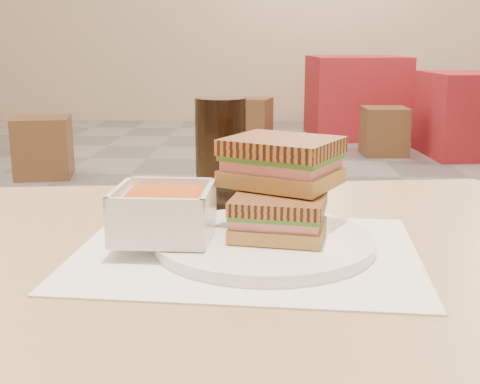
{
  "coord_description": "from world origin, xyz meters",
  "views": [
    {
      "loc": [
        0.04,
        -2.71,
        0.99
      ],
      "look_at": [
        0.01,
        -2.0,
        0.82
      ],
      "focal_mm": 47.24,
      "sensor_mm": 36.0,
      "label": 1
    }
  ],
  "objects_px": {
    "bg_chair_0r": "(43,147)",
    "bg_chair_2r": "(405,114)",
    "bg_table_2": "(356,97)",
    "cola_glass": "(221,152)",
    "soup_bowl": "(164,215)",
    "bg_chair_2l": "(252,119)",
    "panini_lower": "(279,217)",
    "main_table": "(116,342)",
    "plate": "(264,242)",
    "bg_chair_1l": "(384,131)",
    "bg_table_1": "(474,114)"
  },
  "relations": [
    {
      "from": "bg_chair_0r",
      "to": "bg_chair_2r",
      "type": "relative_size",
      "value": 0.91
    },
    {
      "from": "bg_table_2",
      "to": "cola_glass",
      "type": "bearing_deg",
      "value": -99.44
    },
    {
      "from": "soup_bowl",
      "to": "bg_chair_2r",
      "type": "bearing_deg",
      "value": 75.68
    },
    {
      "from": "soup_bowl",
      "to": "bg_chair_2r",
      "type": "xyz_separation_m",
      "value": [
        1.51,
        5.9,
        -0.57
      ]
    },
    {
      "from": "bg_table_2",
      "to": "bg_chair_2l",
      "type": "height_order",
      "value": "bg_table_2"
    },
    {
      "from": "panini_lower",
      "to": "main_table",
      "type": "bearing_deg",
      "value": -174.08
    },
    {
      "from": "plate",
      "to": "bg_chair_2r",
      "type": "relative_size",
      "value": 0.52
    },
    {
      "from": "bg_table_2",
      "to": "bg_chair_1l",
      "type": "height_order",
      "value": "bg_table_2"
    },
    {
      "from": "plate",
      "to": "bg_chair_0r",
      "type": "bearing_deg",
      "value": 113.71
    },
    {
      "from": "soup_bowl",
      "to": "bg_chair_0r",
      "type": "relative_size",
      "value": 0.25
    },
    {
      "from": "bg_chair_0r",
      "to": "bg_chair_2l",
      "type": "relative_size",
      "value": 1.04
    },
    {
      "from": "bg_table_2",
      "to": "soup_bowl",
      "type": "bearing_deg",
      "value": -99.58
    },
    {
      "from": "panini_lower",
      "to": "bg_chair_2r",
      "type": "distance_m",
      "value": 6.08
    },
    {
      "from": "main_table",
      "to": "bg_chair_1l",
      "type": "xyz_separation_m",
      "value": [
        1.17,
        4.8,
        -0.43
      ]
    },
    {
      "from": "bg_table_1",
      "to": "bg_chair_0r",
      "type": "height_order",
      "value": "bg_table_1"
    },
    {
      "from": "bg_table_2",
      "to": "bg_table_1",
      "type": "bearing_deg",
      "value": -50.27
    },
    {
      "from": "bg_chair_2r",
      "to": "bg_chair_1l",
      "type": "bearing_deg",
      "value": -109.76
    },
    {
      "from": "main_table",
      "to": "bg_chair_2r",
      "type": "height_order",
      "value": "main_table"
    },
    {
      "from": "main_table",
      "to": "bg_table_2",
      "type": "bearing_deg",
      "value": 79.87
    },
    {
      "from": "bg_table_2",
      "to": "bg_chair_2l",
      "type": "xyz_separation_m",
      "value": [
        -1.06,
        -0.24,
        -0.2
      ]
    },
    {
      "from": "main_table",
      "to": "bg_chair_0r",
      "type": "distance_m",
      "value": 4.08
    },
    {
      "from": "plate",
      "to": "soup_bowl",
      "type": "relative_size",
      "value": 2.29
    },
    {
      "from": "bg_chair_2l",
      "to": "bg_chair_2r",
      "type": "xyz_separation_m",
      "value": [
        1.58,
        0.26,
        0.02
      ]
    },
    {
      "from": "bg_table_1",
      "to": "main_table",
      "type": "bearing_deg",
      "value": -111.8
    },
    {
      "from": "bg_chair_1l",
      "to": "plate",
      "type": "bearing_deg",
      "value": -101.69
    },
    {
      "from": "cola_glass",
      "to": "bg_table_2",
      "type": "height_order",
      "value": "cola_glass"
    },
    {
      "from": "plate",
      "to": "bg_table_1",
      "type": "distance_m",
      "value": 5.13
    },
    {
      "from": "bg_table_2",
      "to": "bg_chair_0r",
      "type": "xyz_separation_m",
      "value": [
        -2.53,
        -2.1,
        -0.19
      ]
    },
    {
      "from": "panini_lower",
      "to": "bg_table_2",
      "type": "xyz_separation_m",
      "value": [
        0.86,
        5.87,
        -0.38
      ]
    },
    {
      "from": "cola_glass",
      "to": "bg_table_2",
      "type": "distance_m",
      "value": 5.75
    },
    {
      "from": "soup_bowl",
      "to": "panini_lower",
      "type": "bearing_deg",
      "value": 2.56
    },
    {
      "from": "main_table",
      "to": "bg_chair_2r",
      "type": "bearing_deg",
      "value": 75.16
    },
    {
      "from": "main_table",
      "to": "bg_chair_2l",
      "type": "relative_size",
      "value": 2.92
    },
    {
      "from": "plate",
      "to": "bg_chair_2l",
      "type": "distance_m",
      "value": 5.66
    },
    {
      "from": "bg_table_2",
      "to": "bg_chair_0r",
      "type": "height_order",
      "value": "bg_table_2"
    },
    {
      "from": "bg_chair_2r",
      "to": "main_table",
      "type": "bearing_deg",
      "value": -104.84
    },
    {
      "from": "panini_lower",
      "to": "bg_table_1",
      "type": "bearing_deg",
      "value": 70.14
    },
    {
      "from": "panini_lower",
      "to": "bg_chair_2r",
      "type": "bearing_deg",
      "value": 76.89
    },
    {
      "from": "bg_table_2",
      "to": "bg_chair_2r",
      "type": "xyz_separation_m",
      "value": [
        0.51,
        0.03,
        -0.18
      ]
    },
    {
      "from": "bg_table_1",
      "to": "bg_chair_0r",
      "type": "bearing_deg",
      "value": -162.98
    },
    {
      "from": "plate",
      "to": "bg_chair_2l",
      "type": "height_order",
      "value": "plate"
    },
    {
      "from": "bg_table_1",
      "to": "bg_chair_2r",
      "type": "height_order",
      "value": "bg_table_1"
    },
    {
      "from": "cola_glass",
      "to": "bg_chair_2l",
      "type": "relative_size",
      "value": 0.36
    },
    {
      "from": "plate",
      "to": "cola_glass",
      "type": "bearing_deg",
      "value": 108.23
    },
    {
      "from": "plate",
      "to": "bg_table_1",
      "type": "relative_size",
      "value": 0.3
    },
    {
      "from": "plate",
      "to": "cola_glass",
      "type": "distance_m",
      "value": 0.23
    },
    {
      "from": "main_table",
      "to": "panini_lower",
      "type": "distance_m",
      "value": 0.25
    },
    {
      "from": "soup_bowl",
      "to": "bg_chair_0r",
      "type": "distance_m",
      "value": 4.11
    },
    {
      "from": "cola_glass",
      "to": "bg_table_1",
      "type": "height_order",
      "value": "cola_glass"
    },
    {
      "from": "panini_lower",
      "to": "cola_glass",
      "type": "distance_m",
      "value": 0.23
    }
  ]
}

